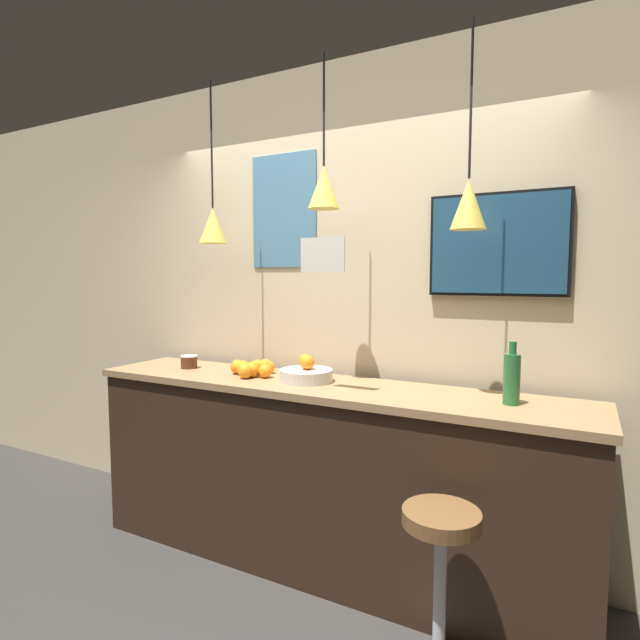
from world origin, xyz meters
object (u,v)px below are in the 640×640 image
object	(u,v)px
juice_bottle	(512,378)
mounted_tv	(497,244)
bar_stool	(440,572)
spread_jar	(189,362)
fruit_bowl	(306,373)

from	to	relation	value
juice_bottle	mounted_tv	distance (m)	0.71
bar_stool	spread_jar	distance (m)	1.93
bar_stool	spread_jar	size ratio (longest dim) A/B	6.80
bar_stool	juice_bottle	world-z (taller)	juice_bottle
fruit_bowl	mounted_tv	xyz separation A→B (m)	(0.95, 0.31, 0.70)
fruit_bowl	mounted_tv	size ratio (longest dim) A/B	0.43
bar_stool	mounted_tv	xyz separation A→B (m)	(0.06, 0.83, 1.33)
juice_bottle	mounted_tv	bearing A→B (deg)	111.98
bar_stool	fruit_bowl	size ratio (longest dim) A/B	2.43
fruit_bowl	juice_bottle	world-z (taller)	juice_bottle
bar_stool	mounted_tv	distance (m)	1.57
mounted_tv	juice_bottle	bearing A→B (deg)	-68.02
fruit_bowl	mounted_tv	bearing A→B (deg)	18.07
fruit_bowl	spread_jar	world-z (taller)	fruit_bowl
bar_stool	juice_bottle	bearing A→B (deg)	70.38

